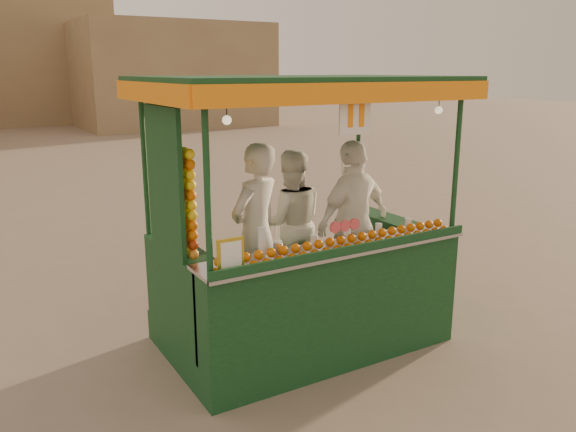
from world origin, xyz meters
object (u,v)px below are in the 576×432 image
vendor_left (256,232)px  vendor_middle (290,223)px  juice_cart (300,265)px  vendor_right (353,222)px

vendor_left → vendor_middle: size_ratio=1.09×
juice_cart → vendor_left: bearing=145.0°
juice_cart → vendor_left: (-0.36, 0.25, 0.33)m
vendor_left → juice_cart: bearing=120.3°
vendor_left → vendor_middle: 0.72m
juice_cart → vendor_right: size_ratio=1.70×
juice_cart → vendor_left: juice_cart is taller
vendor_left → vendor_right: size_ratio=1.01×
vendor_left → vendor_right: bearing=149.6°
vendor_left → vendor_middle: vendor_left is taller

